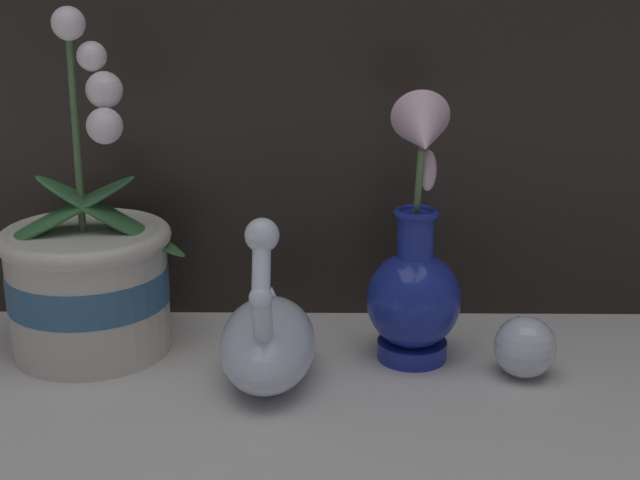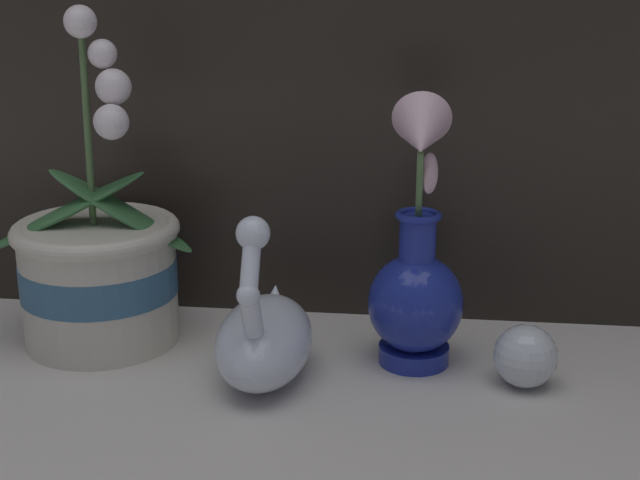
{
  "view_description": "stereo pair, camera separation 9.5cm",
  "coord_description": "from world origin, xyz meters",
  "px_view_note": "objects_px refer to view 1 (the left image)",
  "views": [
    {
      "loc": [
        0.05,
        -0.76,
        0.43
      ],
      "look_at": [
        0.04,
        0.15,
        0.14
      ],
      "focal_mm": 50.0,
      "sensor_mm": 36.0,
      "label": 1
    },
    {
      "loc": [
        0.14,
        -0.75,
        0.43
      ],
      "look_at": [
        0.04,
        0.15,
        0.14
      ],
      "focal_mm": 50.0,
      "sensor_mm": 36.0,
      "label": 2
    }
  ],
  "objects_px": {
    "swan_figurine": "(268,337)",
    "glass_sphere": "(525,347)",
    "orchid_potted_plant": "(88,276)",
    "blue_vase": "(415,276)"
  },
  "relations": [
    {
      "from": "glass_sphere",
      "to": "blue_vase",
      "type": "bearing_deg",
      "value": 161.71
    },
    {
      "from": "swan_figurine",
      "to": "blue_vase",
      "type": "bearing_deg",
      "value": 17.9
    },
    {
      "from": "orchid_potted_plant",
      "to": "blue_vase",
      "type": "bearing_deg",
      "value": -4.1
    },
    {
      "from": "swan_figurine",
      "to": "glass_sphere",
      "type": "relative_size",
      "value": 2.9
    },
    {
      "from": "swan_figurine",
      "to": "glass_sphere",
      "type": "xyz_separation_m",
      "value": [
        0.28,
        0.01,
        -0.02
      ]
    },
    {
      "from": "orchid_potted_plant",
      "to": "glass_sphere",
      "type": "xyz_separation_m",
      "value": [
        0.48,
        -0.06,
        -0.06
      ]
    },
    {
      "from": "swan_figurine",
      "to": "orchid_potted_plant",
      "type": "bearing_deg",
      "value": 159.51
    },
    {
      "from": "orchid_potted_plant",
      "to": "swan_figurine",
      "type": "relative_size",
      "value": 1.98
    },
    {
      "from": "swan_figurine",
      "to": "blue_vase",
      "type": "xyz_separation_m",
      "value": [
        0.16,
        0.05,
        0.05
      ]
    },
    {
      "from": "orchid_potted_plant",
      "to": "swan_figurine",
      "type": "height_order",
      "value": "orchid_potted_plant"
    }
  ]
}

